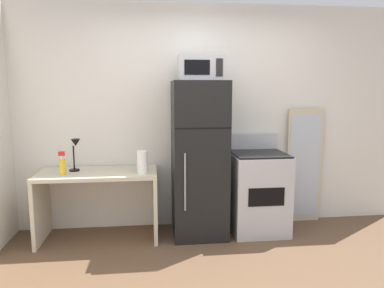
{
  "coord_description": "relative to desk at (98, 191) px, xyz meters",
  "views": [
    {
      "loc": [
        -0.6,
        -2.53,
        1.63
      ],
      "look_at": [
        -0.18,
        1.1,
        1.07
      ],
      "focal_mm": 33.52,
      "sensor_mm": 36.0,
      "label": 1
    }
  ],
  "objects": [
    {
      "name": "wall_back_white",
      "position": [
        1.18,
        0.37,
        0.77
      ],
      "size": [
        5.0,
        0.1,
        2.6
      ],
      "primitive_type": "cube",
      "color": "silver",
      "rests_on": "ground"
    },
    {
      "name": "desk",
      "position": [
        0.0,
        0.0,
        0.0
      ],
      "size": [
        1.27,
        0.6,
        0.75
      ],
      "color": "beige",
      "rests_on": "ground"
    },
    {
      "name": "desk_lamp",
      "position": [
        -0.23,
        0.05,
        0.46
      ],
      "size": [
        0.14,
        0.12,
        0.35
      ],
      "color": "black",
      "rests_on": "desk"
    },
    {
      "name": "spray_bottle",
      "position": [
        -0.34,
        -0.11,
        0.32
      ],
      "size": [
        0.06,
        0.06,
        0.25
      ],
      "color": "yellow",
      "rests_on": "desk"
    },
    {
      "name": "paper_towel_roll",
      "position": [
        0.48,
        -0.13,
        0.34
      ],
      "size": [
        0.11,
        0.11,
        0.24
      ],
      "primitive_type": "cylinder",
      "color": "white",
      "rests_on": "desk"
    },
    {
      "name": "refrigerator",
      "position": [
        1.11,
        -0.0,
        0.33
      ],
      "size": [
        0.59,
        0.63,
        1.72
      ],
      "color": "black",
      "rests_on": "ground"
    },
    {
      "name": "microwave",
      "position": [
        1.11,
        -0.02,
        1.32
      ],
      "size": [
        0.46,
        0.35,
        0.26
      ],
      "color": "#B7B7BC",
      "rests_on": "refrigerator"
    },
    {
      "name": "oven_range",
      "position": [
        1.79,
        0.0,
        -0.07
      ],
      "size": [
        0.62,
        0.61,
        1.1
      ],
      "color": "#B7B7BC",
      "rests_on": "ground"
    },
    {
      "name": "leaning_mirror",
      "position": [
        2.44,
        0.26,
        0.17
      ],
      "size": [
        0.44,
        0.03,
        1.4
      ],
      "color": "#C6B793",
      "rests_on": "ground"
    }
  ]
}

